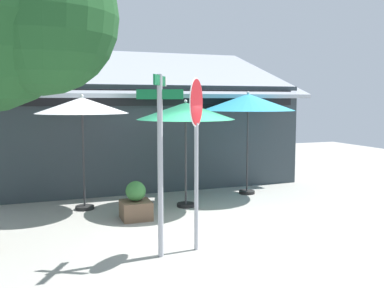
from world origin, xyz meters
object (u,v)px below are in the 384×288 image
stop_sign (196,129)px  sidewalk_planter (136,203)px  street_sign_post (160,148)px  patio_umbrella_ivory_left (82,106)px  patio_umbrella_forest_green_center (186,112)px  patio_umbrella_teal_right (248,103)px

stop_sign → sidewalk_planter: bearing=104.2°
street_sign_post → patio_umbrella_ivory_left: (-0.87, 3.59, 0.63)m
patio_umbrella_ivory_left → patio_umbrella_forest_green_center: patio_umbrella_ivory_left is taller
stop_sign → patio_umbrella_teal_right: size_ratio=1.05×
street_sign_post → patio_umbrella_ivory_left: street_sign_post is taller
street_sign_post → patio_umbrella_ivory_left: bearing=103.6°
patio_umbrella_ivory_left → patio_umbrella_teal_right: (4.43, 0.19, 0.08)m
sidewalk_planter → patio_umbrella_ivory_left: bearing=127.6°
stop_sign → patio_umbrella_ivory_left: stop_sign is taller
street_sign_post → patio_umbrella_teal_right: street_sign_post is taller
stop_sign → patio_umbrella_ivory_left: 3.83m
patio_umbrella_forest_green_center → patio_umbrella_ivory_left: bearing=166.0°
street_sign_post → sidewalk_planter: bearing=87.6°
patio_umbrella_ivory_left → street_sign_post: bearing=-76.4°
stop_sign → patio_umbrella_ivory_left: (-1.53, 3.49, 0.35)m
patio_umbrella_forest_green_center → patio_umbrella_teal_right: 2.23m
patio_umbrella_ivory_left → patio_umbrella_forest_green_center: size_ratio=1.05×
street_sign_post → patio_umbrella_forest_green_center: bearing=63.7°
patio_umbrella_teal_right → street_sign_post: bearing=-133.3°
patio_umbrella_teal_right → sidewalk_planter: bearing=-157.3°
patio_umbrella_teal_right → sidewalk_planter: 4.34m
street_sign_post → patio_umbrella_teal_right: 5.25m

